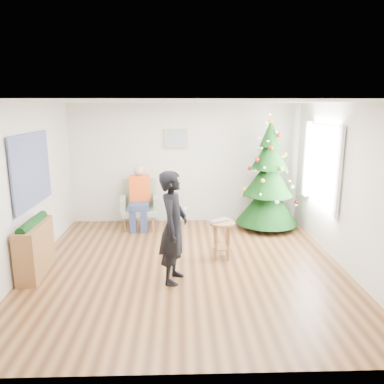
{
  "coord_description": "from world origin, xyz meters",
  "views": [
    {
      "loc": [
        -0.09,
        -5.64,
        2.54
      ],
      "look_at": [
        0.1,
        0.6,
        1.1
      ],
      "focal_mm": 35.0,
      "sensor_mm": 36.0,
      "label": 1
    }
  ],
  "objects_px": {
    "stool": "(222,240)",
    "standing_man": "(173,227)",
    "christmas_tree": "(268,179)",
    "armchair": "(140,210)",
    "console": "(35,249)"
  },
  "relations": [
    {
      "from": "stool",
      "to": "standing_man",
      "type": "distance_m",
      "value": 1.24
    },
    {
      "from": "christmas_tree",
      "to": "standing_man",
      "type": "xyz_separation_m",
      "value": [
        -1.93,
        -2.42,
        -0.23
      ]
    },
    {
      "from": "armchair",
      "to": "standing_man",
      "type": "bearing_deg",
      "value": -77.8
    },
    {
      "from": "standing_man",
      "to": "armchair",
      "type": "bearing_deg",
      "value": 29.82
    },
    {
      "from": "christmas_tree",
      "to": "standing_man",
      "type": "bearing_deg",
      "value": -128.67
    },
    {
      "from": "stool",
      "to": "armchair",
      "type": "xyz_separation_m",
      "value": [
        -1.56,
        1.74,
        0.04
      ]
    },
    {
      "from": "stool",
      "to": "console",
      "type": "height_order",
      "value": "console"
    },
    {
      "from": "console",
      "to": "christmas_tree",
      "type": "bearing_deg",
      "value": 25.04
    },
    {
      "from": "standing_man",
      "to": "console",
      "type": "relative_size",
      "value": 1.66
    },
    {
      "from": "standing_man",
      "to": "console",
      "type": "xyz_separation_m",
      "value": [
        -2.13,
        0.29,
        -0.43
      ]
    },
    {
      "from": "stool",
      "to": "standing_man",
      "type": "bearing_deg",
      "value": -134.59
    },
    {
      "from": "standing_man",
      "to": "christmas_tree",
      "type": "bearing_deg",
      "value": -25.51
    },
    {
      "from": "armchair",
      "to": "standing_man",
      "type": "xyz_separation_m",
      "value": [
        0.76,
        -2.55,
        0.45
      ]
    },
    {
      "from": "armchair",
      "to": "console",
      "type": "xyz_separation_m",
      "value": [
        -1.36,
        -2.26,
        0.03
      ]
    },
    {
      "from": "armchair",
      "to": "stool",
      "type": "bearing_deg",
      "value": -52.62
    }
  ]
}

